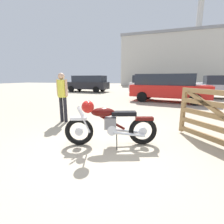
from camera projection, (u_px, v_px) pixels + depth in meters
name	position (u px, v px, depth m)	size (l,w,h in m)	color
ground_plane	(107.00, 149.00, 3.37)	(80.00, 80.00, 0.00)	tan
vintage_motorcycle	(109.00, 124.00, 3.49)	(2.02, 0.90, 1.07)	black
bystander	(62.00, 92.00, 5.28)	(0.45, 0.30, 1.66)	black
silver_sedan_mid	(167.00, 87.00, 9.99)	(4.94, 2.58, 1.74)	black
blue_hatchback_right	(153.00, 84.00, 15.05)	(4.77, 2.13, 1.74)	black
pale_sedan_back	(219.00, 87.00, 11.65)	(4.33, 2.19, 1.67)	black
red_hatchback_near	(88.00, 83.00, 17.24)	(4.81, 2.22, 1.74)	black
dark_sedan_left	(217.00, 85.00, 15.87)	(4.35, 2.25, 1.67)	black
industrial_building	(170.00, 61.00, 33.81)	(19.97, 11.90, 19.28)	beige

